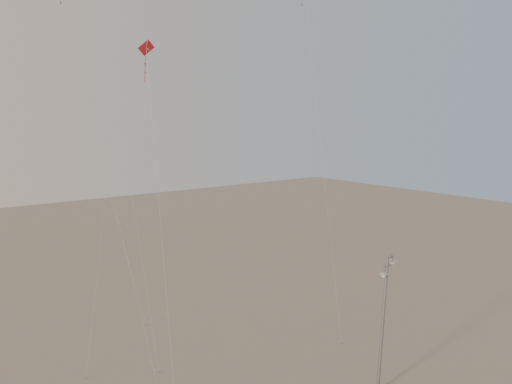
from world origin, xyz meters
TOP-DOWN VIEW (x-y plane):
  - street_lamp at (8.10, -0.48)m, footprint 1.58×0.73m
  - kite_1 at (-5.21, 10.25)m, footprint 2.13×8.16m
  - kite_3 at (-5.25, 1.94)m, footprint 3.25×8.00m
  - kite_4 at (10.36, 8.20)m, footprint 1.20×3.75m
  - kite_5 at (-1.85, 23.48)m, footprint 4.74×8.39m

SIDE VIEW (x-z plane):
  - street_lamp at x=8.10m, z-range 0.28..8.51m
  - kite_3 at x=-5.25m, z-range 5.24..24.92m
  - kite_1 at x=-5.21m, z-range 6.65..31.18m
  - kite_4 at x=10.36m, z-range 6.51..31.96m
  - kite_5 at x=-1.85m, z-range 8.65..39.36m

